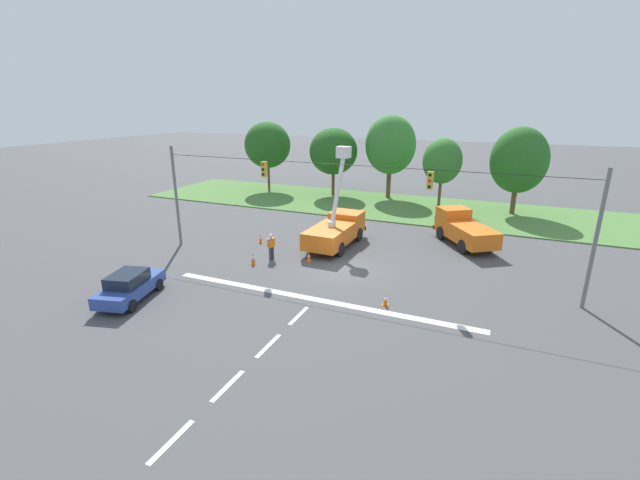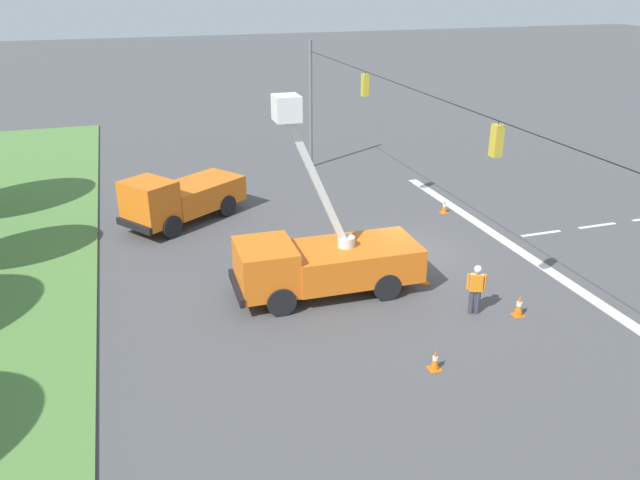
# 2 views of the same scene
# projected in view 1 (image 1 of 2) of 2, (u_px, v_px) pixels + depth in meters

# --- Properties ---
(ground_plane) EXTENTS (200.00, 200.00, 0.00)m
(ground_plane) POSITION_uv_depth(u_px,v_px,m) (345.00, 270.00, 26.93)
(ground_plane) COLOR #4C4C4F
(grass_verge) EXTENTS (56.00, 12.00, 0.10)m
(grass_verge) POSITION_uv_depth(u_px,v_px,m) (407.00, 208.00, 42.63)
(grass_verge) COLOR #517F3D
(grass_verge) RESTS_ON ground
(lane_markings) EXTENTS (17.60, 15.25, 0.01)m
(lane_markings) POSITION_uv_depth(u_px,v_px,m) (303.00, 311.00, 21.62)
(lane_markings) COLOR silver
(lane_markings) RESTS_ON ground
(signal_gantry) EXTENTS (26.20, 0.33, 7.20)m
(signal_gantry) POSITION_uv_depth(u_px,v_px,m) (345.00, 204.00, 25.66)
(signal_gantry) COLOR slate
(signal_gantry) RESTS_ON ground
(tree_far_west) EXTENTS (5.26, 5.30, 8.00)m
(tree_far_west) POSITION_uv_depth(u_px,v_px,m) (268.00, 145.00, 49.29)
(tree_far_west) COLOR brown
(tree_far_west) RESTS_ON ground
(tree_west) EXTENTS (5.22, 5.51, 7.47)m
(tree_west) POSITION_uv_depth(u_px,v_px,m) (333.00, 151.00, 46.92)
(tree_west) COLOR brown
(tree_west) RESTS_ON ground
(tree_centre) EXTENTS (5.37, 4.68, 8.86)m
(tree_centre) POSITION_uv_depth(u_px,v_px,m) (390.00, 145.00, 45.43)
(tree_centre) COLOR brown
(tree_centre) RESTS_ON ground
(tree_east) EXTENTS (3.66, 3.96, 6.93)m
(tree_east) POSITION_uv_depth(u_px,v_px,m) (442.00, 161.00, 40.37)
(tree_east) COLOR brown
(tree_east) RESTS_ON ground
(tree_far_east) EXTENTS (5.04, 4.42, 8.05)m
(tree_far_east) POSITION_uv_depth(u_px,v_px,m) (519.00, 160.00, 38.78)
(tree_far_east) COLOR brown
(tree_far_east) RESTS_ON ground
(utility_truck_bucket_lift) EXTENTS (2.65, 6.67, 7.08)m
(utility_truck_bucket_lift) POSITION_uv_depth(u_px,v_px,m) (336.00, 228.00, 31.15)
(utility_truck_bucket_lift) COLOR orange
(utility_truck_bucket_lift) RESTS_ON ground
(utility_truck_support_near) EXTENTS (5.18, 6.08, 2.39)m
(utility_truck_support_near) POSITION_uv_depth(u_px,v_px,m) (464.00, 229.00, 31.45)
(utility_truck_support_near) COLOR orange
(utility_truck_support_near) RESTS_ON ground
(sedan_blue) EXTENTS (2.78, 4.60, 1.56)m
(sedan_blue) POSITION_uv_depth(u_px,v_px,m) (130.00, 286.00, 22.67)
(sedan_blue) COLOR #2D4799
(sedan_blue) RESTS_ON ground
(road_worker) EXTENTS (0.37, 0.61, 1.77)m
(road_worker) POSITION_uv_depth(u_px,v_px,m) (271.00, 245.00, 28.53)
(road_worker) COLOR #383842
(road_worker) RESTS_ON ground
(traffic_cone_foreground_left) EXTENTS (0.36, 0.36, 0.67)m
(traffic_cone_foreground_left) POSITION_uv_depth(u_px,v_px,m) (260.00, 238.00, 32.12)
(traffic_cone_foreground_left) COLOR orange
(traffic_cone_foreground_left) RESTS_ON ground
(traffic_cone_foreground_right) EXTENTS (0.36, 0.36, 0.79)m
(traffic_cone_foreground_right) POSITION_uv_depth(u_px,v_px,m) (253.00, 259.00, 27.78)
(traffic_cone_foreground_right) COLOR orange
(traffic_cone_foreground_right) RESTS_ON ground
(traffic_cone_mid_left) EXTENTS (0.36, 0.36, 0.65)m
(traffic_cone_mid_left) POSITION_uv_depth(u_px,v_px,m) (309.00, 257.00, 28.32)
(traffic_cone_mid_left) COLOR orange
(traffic_cone_mid_left) RESTS_ON ground
(traffic_cone_mid_right) EXTENTS (0.36, 0.36, 0.65)m
(traffic_cone_mid_right) POSITION_uv_depth(u_px,v_px,m) (385.00, 300.00, 22.17)
(traffic_cone_mid_right) COLOR orange
(traffic_cone_mid_right) RESTS_ON ground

